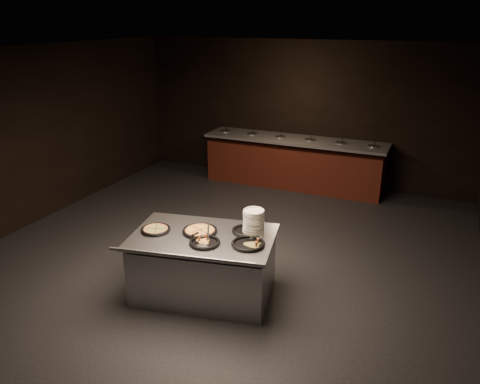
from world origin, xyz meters
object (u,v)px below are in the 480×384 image
Objects in this scene: serving_counter at (204,266)px; pan_veggie_whole at (156,229)px; plate_stack at (254,223)px; pan_cheese_whole at (200,231)px.

pan_veggie_whole reaches higher than serving_counter.
plate_stack is 0.88× the size of pan_veggie_whole.
pan_cheese_whole is at bearing 127.01° from serving_counter.
plate_stack reaches higher than pan_veggie_whole.
plate_stack is at bearing 18.47° from pan_veggie_whole.
serving_counter is 0.85m from plate_stack.
serving_counter is 0.46m from pan_cheese_whole.
plate_stack is at bearing 14.88° from serving_counter.
pan_cheese_whole is (-0.08, 0.07, 0.45)m from serving_counter.
serving_counter is 5.20× the size of pan_veggie_whole.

